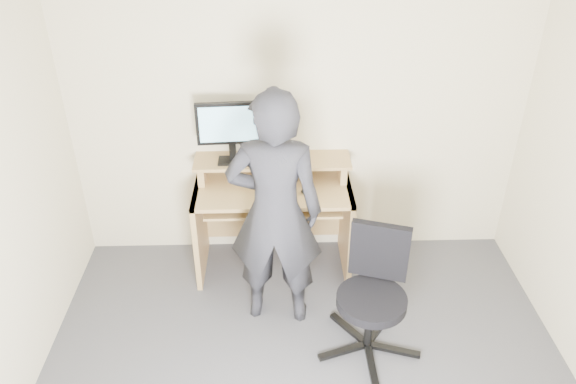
{
  "coord_description": "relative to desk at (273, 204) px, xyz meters",
  "views": [
    {
      "loc": [
        -0.2,
        -2.2,
        2.94
      ],
      "look_at": [
        -0.1,
        1.05,
        0.95
      ],
      "focal_mm": 35.0,
      "sensor_mm": 36.0,
      "label": 1
    }
  ],
  "objects": [
    {
      "name": "back_wall",
      "position": [
        0.2,
        0.22,
        0.7
      ],
      "size": [
        3.5,
        0.02,
        2.5
      ],
      "primitive_type": "cube",
      "color": "beige",
      "rests_on": "ground"
    },
    {
      "name": "desk",
      "position": [
        0.0,
        0.0,
        0.0
      ],
      "size": [
        1.2,
        0.6,
        0.91
      ],
      "color": "tan",
      "rests_on": "ground"
    },
    {
      "name": "monitor",
      "position": [
        -0.3,
        0.04,
        0.65
      ],
      "size": [
        0.51,
        0.14,
        0.48
      ],
      "rotation": [
        0.0,
        0.0,
        0.06
      ],
      "color": "black",
      "rests_on": "desk"
    },
    {
      "name": "external_drive",
      "position": [
        -0.1,
        0.12,
        0.46
      ],
      "size": [
        0.1,
        0.14,
        0.2
      ],
      "primitive_type": "cube",
      "rotation": [
        0.0,
        0.0,
        0.27
      ],
      "color": "black",
      "rests_on": "desk"
    },
    {
      "name": "travel_mug",
      "position": [
        0.03,
        0.05,
        0.46
      ],
      "size": [
        0.09,
        0.09,
        0.19
      ],
      "primitive_type": "cylinder",
      "rotation": [
        0.0,
        0.0,
        0.11
      ],
      "color": "silver",
      "rests_on": "desk"
    },
    {
      "name": "smartphone",
      "position": [
        0.24,
        0.03,
        0.37
      ],
      "size": [
        0.1,
        0.14,
        0.01
      ],
      "primitive_type": "cube",
      "rotation": [
        0.0,
        0.0,
        -0.28
      ],
      "color": "black",
      "rests_on": "desk"
    },
    {
      "name": "charger",
      "position": [
        -0.22,
        -0.03,
        0.38
      ],
      "size": [
        0.05,
        0.05,
        0.03
      ],
      "primitive_type": "cube",
      "rotation": [
        0.0,
        0.0,
        -0.3
      ],
      "color": "black",
      "rests_on": "desk"
    },
    {
      "name": "headphones",
      "position": [
        -0.06,
        0.13,
        0.37
      ],
      "size": [
        0.17,
        0.17,
        0.06
      ],
      "primitive_type": "torus",
      "rotation": [
        0.26,
        0.0,
        -0.08
      ],
      "color": "silver",
      "rests_on": "desk"
    },
    {
      "name": "keyboard",
      "position": [
        -0.07,
        -0.17,
        0.12
      ],
      "size": [
        0.48,
        0.23,
        0.03
      ],
      "primitive_type": "cube",
      "rotation": [
        0.0,
        0.0,
        -0.1
      ],
      "color": "black",
      "rests_on": "desk"
    },
    {
      "name": "mouse",
      "position": [
        0.26,
        -0.18,
        0.22
      ],
      "size": [
        0.1,
        0.07,
        0.04
      ],
      "primitive_type": "ellipsoid",
      "rotation": [
        0.0,
        0.0,
        0.09
      ],
      "color": "black",
      "rests_on": "desk"
    },
    {
      "name": "office_chair",
      "position": [
        0.65,
        -0.94,
        -0.07
      ],
      "size": [
        0.7,
        0.67,
        0.88
      ],
      "rotation": [
        0.0,
        0.0,
        -0.31
      ],
      "color": "black",
      "rests_on": "ground"
    },
    {
      "name": "person",
      "position": [
        0.01,
        -0.63,
        0.33
      ],
      "size": [
        0.68,
        0.48,
        1.76
      ],
      "primitive_type": "imported",
      "rotation": [
        0.0,
        0.0,
        3.04
      ],
      "color": "black",
      "rests_on": "ground"
    }
  ]
}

